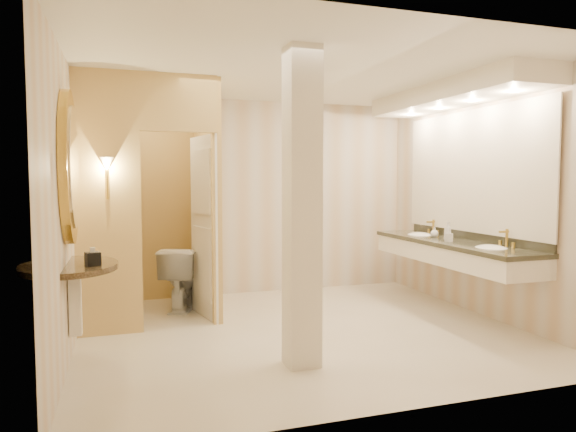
% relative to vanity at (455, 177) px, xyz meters
% --- Properties ---
extents(floor, '(4.50, 4.50, 0.00)m').
position_rel_vanity_xyz_m(floor, '(-1.98, -0.16, -1.63)').
color(floor, beige).
rests_on(floor, ground).
extents(ceiling, '(4.50, 4.50, 0.00)m').
position_rel_vanity_xyz_m(ceiling, '(-1.98, -0.16, 1.07)').
color(ceiling, white).
rests_on(ceiling, wall_back).
extents(wall_back, '(4.50, 0.02, 2.70)m').
position_rel_vanity_xyz_m(wall_back, '(-1.98, 1.84, -0.28)').
color(wall_back, beige).
rests_on(wall_back, floor).
extents(wall_front, '(4.50, 0.02, 2.70)m').
position_rel_vanity_xyz_m(wall_front, '(-1.98, -2.16, -0.28)').
color(wall_front, beige).
rests_on(wall_front, floor).
extents(wall_left, '(0.02, 4.00, 2.70)m').
position_rel_vanity_xyz_m(wall_left, '(-4.23, -0.16, -0.28)').
color(wall_left, beige).
rests_on(wall_left, floor).
extents(wall_right, '(0.02, 4.00, 2.70)m').
position_rel_vanity_xyz_m(wall_right, '(0.27, -0.16, -0.28)').
color(wall_right, beige).
rests_on(wall_right, floor).
extents(toilet_closet, '(1.50, 1.55, 2.70)m').
position_rel_vanity_xyz_m(toilet_closet, '(-3.09, 0.81, -0.24)').
color(toilet_closet, '#EBCF7B').
rests_on(toilet_closet, floor).
extents(wall_sconce, '(0.14, 0.14, 0.42)m').
position_rel_vanity_xyz_m(wall_sconce, '(-3.90, 0.27, 0.10)').
color(wall_sconce, '#B49439').
rests_on(wall_sconce, toilet_closet).
extents(vanity, '(0.75, 2.74, 2.09)m').
position_rel_vanity_xyz_m(vanity, '(0.00, 0.00, 0.00)').
color(vanity, white).
rests_on(vanity, floor).
extents(console_shelf, '(1.01, 1.01, 1.95)m').
position_rel_vanity_xyz_m(console_shelf, '(-4.19, -0.47, -0.28)').
color(console_shelf, black).
rests_on(console_shelf, floor).
extents(pillar, '(0.27, 0.27, 2.70)m').
position_rel_vanity_xyz_m(pillar, '(-2.31, -1.10, -0.28)').
color(pillar, white).
rests_on(pillar, floor).
extents(tissue_box, '(0.14, 0.14, 0.11)m').
position_rel_vanity_xyz_m(tissue_box, '(-4.01, -0.61, -0.70)').
color(tissue_box, black).
rests_on(tissue_box, console_shelf).
extents(toilet, '(0.67, 0.86, 0.78)m').
position_rel_vanity_xyz_m(toilet, '(-3.08, 1.19, -1.24)').
color(toilet, white).
rests_on(toilet, floor).
extents(soap_bottle_a, '(0.07, 0.07, 0.15)m').
position_rel_vanity_xyz_m(soap_bottle_a, '(-0.14, -0.10, -0.68)').
color(soap_bottle_a, beige).
rests_on(soap_bottle_a, vanity).
extents(soap_bottle_b, '(0.10, 0.10, 0.13)m').
position_rel_vanity_xyz_m(soap_bottle_b, '(-0.03, 0.36, -0.69)').
color(soap_bottle_b, silver).
rests_on(soap_bottle_b, vanity).
extents(soap_bottle_c, '(0.11, 0.11, 0.22)m').
position_rel_vanity_xyz_m(soap_bottle_c, '(-0.11, -0.03, -0.64)').
color(soap_bottle_c, '#C6B28C').
rests_on(soap_bottle_c, vanity).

